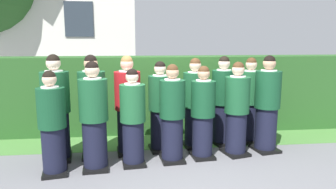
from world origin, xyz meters
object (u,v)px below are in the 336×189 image
student_rear_row_1 (93,109)px  student_rear_row_3 (160,109)px  student_front_row_1 (94,119)px  student_front_row_6 (267,106)px  student_rear_row_0 (56,110)px  student_front_row_2 (133,120)px  student_in_red_blazer (128,108)px  student_front_row_5 (237,111)px  student_rear_row_6 (250,102)px  student_front_row_4 (203,115)px  student_rear_row_4 (195,105)px  student_front_row_0 (52,126)px  student_front_row_3 (172,116)px  student_rear_row_5 (223,103)px

student_rear_row_1 → student_rear_row_3: size_ratio=1.08×
student_front_row_1 → student_rear_row_1: (-0.09, 0.54, 0.03)m
student_front_row_6 → student_rear_row_3: 1.87m
student_front_row_6 → student_rear_row_0: size_ratio=0.98×
student_rear_row_0 → student_front_row_6: bearing=0.4°
student_front_row_2 → student_rear_row_1: (-0.66, 0.44, 0.10)m
student_rear_row_1 → student_in_red_blazer: bearing=8.1°
student_front_row_5 → student_rear_row_6: 0.81m
student_front_row_4 → student_rear_row_0: size_ratio=0.89×
student_rear_row_4 → student_rear_row_0: bearing=-171.0°
student_front_row_1 → student_front_row_2: (0.58, 0.10, -0.06)m
student_front_row_4 → student_front_row_6: (1.18, 0.19, 0.08)m
student_front_row_4 → student_rear_row_4: bearing=93.3°
student_front_row_0 → student_rear_row_6: student_rear_row_6 is taller
student_front_row_3 → student_front_row_6: 1.73m
student_front_row_1 → student_rear_row_0: size_ratio=0.95×
student_front_row_2 → student_rear_row_4: size_ratio=0.93×
student_front_row_5 → student_rear_row_4: bearing=143.4°
student_front_row_0 → student_rear_row_6: 3.56m
student_front_row_0 → student_rear_row_5: size_ratio=0.92×
student_front_row_5 → student_rear_row_1: student_rear_row_1 is taller
student_rear_row_5 → student_in_red_blazer: bearing=-169.5°
student_rear_row_1 → student_rear_row_6: student_rear_row_1 is taller
student_front_row_6 → student_rear_row_5: student_front_row_6 is taller
student_rear_row_3 → student_rear_row_5: (1.20, 0.24, 0.03)m
student_front_row_5 → student_rear_row_4: size_ratio=0.98×
student_front_row_5 → student_in_red_blazer: 1.85m
student_rear_row_0 → student_rear_row_3: 1.73m
student_front_row_3 → student_rear_row_6: (1.59, 0.83, 0.02)m
student_front_row_1 → student_rear_row_3: size_ratio=1.04×
student_in_red_blazer → student_rear_row_5: bearing=10.5°
student_front_row_2 → student_in_red_blazer: size_ratio=0.90×
student_front_row_0 → student_rear_row_0: size_ratio=0.88×
student_front_row_2 → student_rear_row_0: (-1.23, 0.35, 0.10)m
student_front_row_4 → student_in_red_blazer: size_ratio=0.91×
student_front_row_6 → student_rear_row_3: bearing=172.8°
student_front_row_2 → student_in_red_blazer: student_in_red_blazer is taller
student_front_row_6 → student_rear_row_5: 0.81m
student_front_row_4 → student_front_row_5: size_ratio=0.96×
student_front_row_5 → student_rear_row_3: 1.32m
student_rear_row_5 → student_rear_row_6: (0.54, 0.06, -0.02)m
student_rear_row_1 → student_rear_row_3: 1.16m
student_front_row_1 → student_rear_row_0: (-0.65, 0.45, 0.04)m
student_front_row_3 → student_front_row_4: student_front_row_3 is taller
student_rear_row_4 → student_rear_row_5: (0.56, 0.12, 0.01)m
student_front_row_4 → student_rear_row_3: bearing=147.6°
student_rear_row_4 → student_in_red_blazer: bearing=-170.5°
student_front_row_3 → student_in_red_blazer: size_ratio=0.93×
student_rear_row_1 → student_in_red_blazer: 0.59m
student_front_row_0 → student_front_row_2: size_ratio=1.00×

